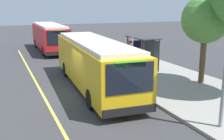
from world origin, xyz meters
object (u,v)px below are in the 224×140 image
at_px(transit_bus_second, 50,36).
at_px(waiting_bench, 141,62).
at_px(route_sign_post, 131,53).
at_px(transit_bus_main, 94,62).
at_px(pedestrian_commuter, 108,55).

bearing_deg(transit_bus_second, waiting_bench, 21.35).
bearing_deg(route_sign_post, transit_bus_second, -170.15).
relative_size(transit_bus_main, transit_bus_second, 1.09).
bearing_deg(transit_bus_main, pedestrian_commuter, 148.86).
relative_size(transit_bus_second, route_sign_post, 3.74).
height_order(waiting_bench, route_sign_post, route_sign_post).
distance_m(transit_bus_second, waiting_bench, 13.30).
distance_m(route_sign_post, pedestrian_commuter, 4.40).
xyz_separation_m(transit_bus_main, waiting_bench, (-3.04, 4.93, -0.98)).
relative_size(transit_bus_second, pedestrian_commuter, 6.20).
bearing_deg(transit_bus_main, transit_bus_second, 179.63).
relative_size(waiting_bench, pedestrian_commuter, 0.95).
xyz_separation_m(waiting_bench, route_sign_post, (2.68, -2.22, 1.32)).
xyz_separation_m(transit_bus_main, pedestrian_commuter, (-4.68, 2.83, -0.50)).
xyz_separation_m(waiting_bench, pedestrian_commuter, (-1.64, -2.10, 0.48)).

